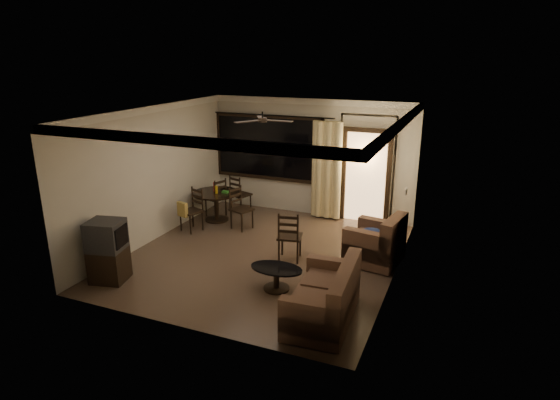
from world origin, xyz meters
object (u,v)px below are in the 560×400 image
at_px(dining_chair_north, 241,201).
at_px(coffee_table, 276,275).
at_px(dining_chair_west, 216,205).
at_px(dining_table, 216,198).
at_px(sofa, 327,299).
at_px(dining_chair_east, 241,217).
at_px(side_chair, 290,245).
at_px(dining_chair_south, 191,218).
at_px(armchair, 377,244).
at_px(tv_cabinet, 108,251).

height_order(dining_chair_north, coffee_table, dining_chair_north).
distance_m(dining_chair_west, coffee_table, 4.00).
height_order(dining_table, sofa, dining_table).
bearing_deg(dining_chair_east, coffee_table, -122.97).
bearing_deg(coffee_table, side_chair, 100.86).
relative_size(dining_chair_west, dining_chair_south, 1.00).
relative_size(dining_chair_west, dining_chair_east, 1.00).
height_order(dining_chair_north, sofa, dining_chair_north).
bearing_deg(armchair, dining_chair_south, -171.87).
xyz_separation_m(dining_table, sofa, (3.69, -3.19, -0.20)).
bearing_deg(dining_chair_east, dining_chair_north, 46.76).
height_order(dining_chair_south, coffee_table, dining_chair_south).
xyz_separation_m(dining_chair_south, sofa, (3.87, -2.38, 0.04)).
relative_size(dining_table, armchair, 1.03).
relative_size(dining_chair_east, tv_cabinet, 0.87).
height_order(dining_table, dining_chair_west, dining_chair_west).
xyz_separation_m(dining_chair_north, armchair, (3.73, -1.67, 0.10)).
relative_size(dining_table, coffee_table, 1.22).
height_order(dining_chair_west, side_chair, side_chair).
height_order(dining_chair_west, dining_chair_north, same).
bearing_deg(side_chair, dining_table, -42.48).
distance_m(dining_chair_east, coffee_table, 2.97).
bearing_deg(dining_chair_west, dining_chair_south, 17.86).
bearing_deg(dining_chair_south, dining_chair_east, 47.95).
bearing_deg(coffee_table, dining_chair_south, 147.65).
height_order(dining_table, side_chair, side_chair).
xyz_separation_m(dining_chair_east, armchair, (3.19, -0.66, 0.10)).
bearing_deg(tv_cabinet, dining_chair_east, 59.67).
bearing_deg(dining_chair_east, dining_table, 89.91).
bearing_deg(dining_chair_north, dining_chair_south, 93.23).
relative_size(dining_chair_south, side_chair, 0.96).
bearing_deg(tv_cabinet, dining_chair_north, 70.94).
distance_m(dining_table, tv_cabinet, 3.41).
xyz_separation_m(dining_chair_west, tv_cabinet, (-0.01, -3.67, 0.27)).
bearing_deg(dining_table, side_chair, -30.42).
height_order(dining_chair_east, side_chair, side_chair).
bearing_deg(dining_chair_south, side_chair, 5.60).
bearing_deg(dining_chair_west, dining_chair_north, 157.69).
height_order(dining_chair_south, dining_chair_north, same).
xyz_separation_m(dining_chair_north, side_chair, (2.16, -2.16, 0.01)).
height_order(dining_table, dining_chair_north, dining_chair_north).
distance_m(dining_chair_south, side_chair, 2.66).
relative_size(tv_cabinet, coffee_table, 1.22).
height_order(dining_table, tv_cabinet, tv_cabinet).
relative_size(armchair, coffee_table, 1.19).
relative_size(dining_chair_south, armchair, 0.89).
height_order(dining_chair_west, coffee_table, dining_chair_west).
height_order(dining_chair_west, sofa, dining_chair_west).
height_order(tv_cabinet, armchair, tv_cabinet).
relative_size(dining_chair_east, side_chair, 0.96).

